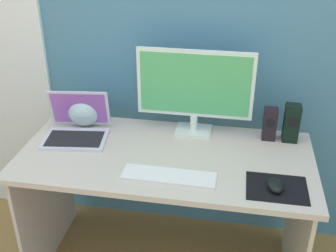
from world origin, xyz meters
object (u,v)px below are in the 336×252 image
speaker_near_monitor (270,124)px  fishbowl (85,109)px  speaker_right (291,123)px  mouse (275,185)px  monitor (195,88)px  keyboard_external (169,176)px  laptop (77,129)px

speaker_near_monitor → fishbowl: (-0.95, -0.01, 0.01)m
speaker_right → mouse: bearing=-101.8°
speaker_right → speaker_near_monitor: bearing=-180.0°
monitor → speaker_right: 0.50m
keyboard_external → monitor: bearing=83.4°
monitor → laptop: size_ratio=1.71×
keyboard_external → mouse: (0.44, -0.01, 0.02)m
speaker_near_monitor → laptop: (-0.94, -0.15, -0.04)m
laptop → mouse: 1.00m
speaker_near_monitor → keyboard_external: (-0.43, -0.41, -0.08)m
monitor → laptop: 0.62m
speaker_right → fishbowl: size_ratio=1.03×
laptop → mouse: laptop is taller
speaker_right → fishbowl: speaker_right is taller
laptop → keyboard_external: size_ratio=0.83×
speaker_right → keyboard_external: (-0.53, -0.41, -0.09)m
monitor → mouse: (0.39, -0.43, -0.22)m
fishbowl → mouse: size_ratio=1.85×
speaker_right → fishbowl: 1.05m
speaker_near_monitor → mouse: bearing=-88.3°
keyboard_external → mouse: 0.44m
mouse → speaker_near_monitor: bearing=83.5°
monitor → keyboard_external: size_ratio=1.42×
keyboard_external → speaker_near_monitor: bearing=44.6°
speaker_near_monitor → mouse: size_ratio=1.63×
fishbowl → monitor: bearing=1.5°
monitor → mouse: monitor is taller
speaker_near_monitor → speaker_right: bearing=0.0°
monitor → speaker_near_monitor: 0.41m
monitor → fishbowl: (-0.57, -0.01, -0.15)m
fishbowl → keyboard_external: (0.52, -0.41, -0.08)m
monitor → keyboard_external: monitor is taller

